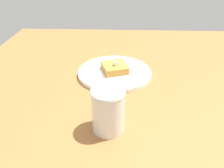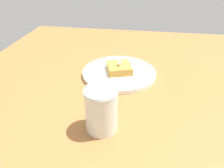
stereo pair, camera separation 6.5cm
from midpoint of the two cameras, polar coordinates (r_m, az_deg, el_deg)
name	(u,v)px [view 2 (the right image)]	position (r cm, az deg, el deg)	size (l,w,h in cm)	color
table_surface	(136,93)	(72.45, 8.94, -2.33)	(124.30, 124.30, 2.57)	#9A6333
plate	(119,73)	(79.28, 4.22, 2.95)	(26.43, 26.43, 1.48)	white
toast_slice_center	(119,68)	(78.41, 4.28, 4.16)	(8.91, 8.20, 2.52)	#BD8234
butter_pat_primary	(120,64)	(76.85, 4.55, 5.20)	(1.42, 1.27, 1.42)	#F4E8CB
fork	(134,64)	(84.40, 8.05, 5.17)	(12.14, 12.51, 0.36)	silver
syrup_jar	(101,111)	(52.97, 0.73, -7.15)	(8.18, 8.18, 11.47)	#33180B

